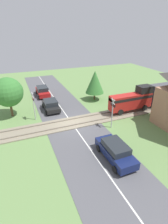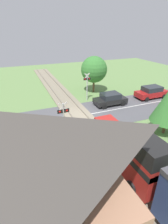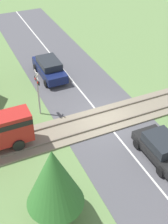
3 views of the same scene
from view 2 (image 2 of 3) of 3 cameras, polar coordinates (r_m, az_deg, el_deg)
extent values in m
plane|color=#66894C|center=(18.19, -1.83, -1.43)|extent=(60.00, 60.00, 0.00)
cube|color=#515156|center=(18.19, -1.83, -1.41)|extent=(48.00, 6.40, 0.02)
cube|color=silver|center=(18.18, -1.83, -1.37)|extent=(48.00, 0.12, 0.00)
cube|color=gray|center=(18.17, -1.83, -1.26)|extent=(2.80, 48.00, 0.12)
cube|color=slate|center=(18.35, 0.27, -0.55)|extent=(0.10, 48.00, 0.12)
cube|color=slate|center=(17.91, -4.00, -1.31)|extent=(0.10, 48.00, 0.12)
cube|color=red|center=(11.25, 12.91, -11.86)|extent=(1.35, 5.88, 1.90)
cube|color=black|center=(10.95, 13.18, -9.69)|extent=(1.37, 5.88, 0.36)
cube|color=black|center=(9.24, 20.80, -11.62)|extent=(1.35, 1.88, 0.90)
cylinder|color=black|center=(13.38, 10.58, -9.85)|extent=(0.14, 0.76, 0.76)
cylinder|color=black|center=(12.77, 4.98, -11.40)|extent=(0.14, 0.76, 0.76)
cylinder|color=black|center=(11.21, 21.33, -19.87)|extent=(0.14, 0.76, 0.76)
cylinder|color=black|center=(10.48, 14.99, -22.71)|extent=(0.14, 0.76, 0.76)
cube|color=black|center=(20.95, 8.55, 3.81)|extent=(3.82, 1.78, 0.55)
cube|color=#23282D|center=(20.74, 8.65, 5.28)|extent=(2.10, 1.63, 0.60)
cylinder|color=black|center=(19.77, 6.65, 1.68)|extent=(0.60, 0.18, 0.60)
cylinder|color=black|center=(21.22, 4.39, 3.51)|extent=(0.60, 0.18, 0.60)
cylinder|color=black|center=(21.00, 12.64, 2.69)|extent=(0.60, 0.18, 0.60)
cylinder|color=black|center=(22.37, 10.13, 4.37)|extent=(0.60, 0.18, 0.60)
cube|color=#141E4C|center=(15.85, -25.37, -5.92)|extent=(4.36, 1.71, 0.70)
cube|color=#23282D|center=(15.56, -25.80, -3.96)|extent=(2.40, 1.57, 0.55)
cylinder|color=black|center=(16.68, -20.29, -4.73)|extent=(0.60, 0.18, 0.60)
cylinder|color=black|center=(15.20, -19.88, -7.80)|extent=(0.60, 0.18, 0.60)
cube|color=#A81919|center=(24.47, 21.12, 5.72)|extent=(4.24, 1.73, 0.66)
cube|color=#23282D|center=(24.28, 21.35, 7.11)|extent=(2.33, 1.59, 0.60)
cylinder|color=black|center=(23.09, 19.84, 3.89)|extent=(0.60, 0.18, 0.60)
cylinder|color=black|center=(24.31, 17.24, 5.35)|extent=(0.60, 0.18, 0.60)
cylinder|color=black|center=(24.95, 24.65, 4.64)|extent=(0.60, 0.18, 0.60)
cylinder|color=black|center=(26.08, 22.02, 5.98)|extent=(0.60, 0.18, 0.60)
cylinder|color=#B7B7B7|center=(21.72, 0.99, 8.02)|extent=(0.12, 0.12, 3.38)
cube|color=black|center=(21.41, 1.01, 10.77)|extent=(0.90, 0.08, 0.28)
sphere|color=red|center=(21.52, 1.69, 10.84)|extent=(0.18, 0.18, 0.18)
sphere|color=red|center=(21.31, 0.33, 10.70)|extent=(0.18, 0.18, 0.18)
cube|color=silver|center=(21.32, 1.02, 11.70)|extent=(0.72, 0.04, 0.72)
cube|color=silver|center=(21.32, 1.02, 11.70)|extent=(0.72, 0.04, 0.72)
cylinder|color=#B7B7B7|center=(13.50, -6.54, -3.82)|extent=(0.12, 0.12, 3.38)
cube|color=black|center=(13.01, -6.78, 0.33)|extent=(0.90, 0.08, 0.28)
sphere|color=red|center=(12.95, -7.92, 0.13)|extent=(0.18, 0.18, 0.18)
sphere|color=red|center=(13.07, -5.64, 0.52)|extent=(0.18, 0.18, 0.18)
cube|color=silver|center=(12.86, -6.86, 1.77)|extent=(0.72, 0.04, 0.72)
cube|color=silver|center=(12.86, -6.86, 1.77)|extent=(0.72, 0.04, 0.72)
cube|color=#472D1E|center=(8.72, 6.50, -30.97)|extent=(0.06, 1.10, 2.10)
cylinder|color=#2D4C8E|center=(9.18, 14.99, -31.62)|extent=(0.41, 0.41, 1.40)
sphere|color=#936B4C|center=(8.51, 15.71, -28.57)|extent=(0.26, 0.26, 0.26)
cylinder|color=brown|center=(16.72, 24.79, -4.37)|extent=(0.24, 0.24, 1.17)
cylinder|color=brown|center=(25.05, 3.16, 8.40)|extent=(0.28, 0.28, 1.69)
sphere|color=#387A33|center=(24.44, 3.30, 13.68)|extent=(3.56, 3.56, 3.56)
camera|label=1|loc=(23.84, -56.03, 19.85)|focal=28.00mm
camera|label=3|loc=(22.22, 57.79, 29.39)|focal=50.00mm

